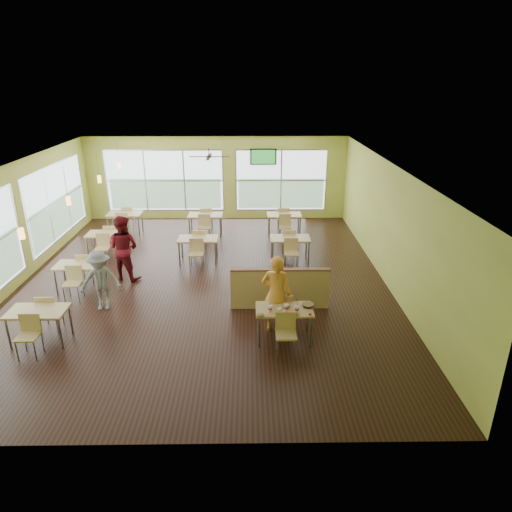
# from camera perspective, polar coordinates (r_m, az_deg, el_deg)

# --- Properties ---
(room) EXTENTS (12.00, 12.04, 3.20)m
(room) POSITION_cam_1_polar(r_m,az_deg,el_deg) (12.18, -6.81, 3.66)
(room) COLOR black
(room) RESTS_ON ground
(window_bays) EXTENTS (9.24, 10.24, 2.38)m
(window_bays) POSITION_cam_1_polar(r_m,az_deg,el_deg) (15.60, -15.46, 6.58)
(window_bays) COLOR white
(window_bays) RESTS_ON room
(main_table) EXTENTS (1.22, 1.52, 0.87)m
(main_table) POSITION_cam_1_polar(r_m,az_deg,el_deg) (9.76, 3.56, -7.20)
(main_table) COLOR tan
(main_table) RESTS_ON floor
(half_wall_divider) EXTENTS (2.40, 0.14, 1.04)m
(half_wall_divider) POSITION_cam_1_polar(r_m,az_deg,el_deg) (11.10, 3.01, -4.06)
(half_wall_divider) COLOR tan
(half_wall_divider) RESTS_ON floor
(dining_tables) EXTENTS (6.92, 8.72, 0.87)m
(dining_tables) POSITION_cam_1_polar(r_m,az_deg,el_deg) (14.24, -10.18, 2.04)
(dining_tables) COLOR tan
(dining_tables) RESTS_ON floor
(pendant_lights) EXTENTS (0.11, 7.31, 0.86)m
(pendant_lights) POSITION_cam_1_polar(r_m,az_deg,el_deg) (13.31, -20.65, 7.79)
(pendant_lights) COLOR #2D2119
(pendant_lights) RESTS_ON ceiling
(ceiling_fan) EXTENTS (1.25, 1.25, 0.29)m
(ceiling_fan) POSITION_cam_1_polar(r_m,az_deg,el_deg) (14.77, -5.90, 12.27)
(ceiling_fan) COLOR #2D2119
(ceiling_fan) RESTS_ON ceiling
(tv_backwall) EXTENTS (1.00, 0.07, 0.60)m
(tv_backwall) POSITION_cam_1_polar(r_m,az_deg,el_deg) (17.66, 0.92, 12.30)
(tv_backwall) COLOR black
(tv_backwall) RESTS_ON wall_back
(man_plaid) EXTENTS (0.73, 0.55, 1.80)m
(man_plaid) POSITION_cam_1_polar(r_m,az_deg,el_deg) (9.98, 2.54, -4.77)
(man_plaid) COLOR #D25017
(man_plaid) RESTS_ON floor
(patron_maroon) EXTENTS (1.07, 0.95, 1.83)m
(patron_maroon) POSITION_cam_1_polar(r_m,az_deg,el_deg) (13.05, -16.25, 0.98)
(patron_maroon) COLOR #5F0E14
(patron_maroon) RESTS_ON floor
(patron_grey) EXTENTS (1.01, 0.63, 1.51)m
(patron_grey) POSITION_cam_1_polar(r_m,az_deg,el_deg) (11.56, -18.85, -2.92)
(patron_grey) COLOR slate
(patron_grey) RESTS_ON floor
(cup_blue) EXTENTS (0.10, 0.10, 0.35)m
(cup_blue) POSITION_cam_1_polar(r_m,az_deg,el_deg) (9.56, 1.76, -6.55)
(cup_blue) COLOR white
(cup_blue) RESTS_ON main_table
(cup_yellow) EXTENTS (0.10, 0.10, 0.36)m
(cup_yellow) POSITION_cam_1_polar(r_m,az_deg,el_deg) (9.47, 2.97, -6.84)
(cup_yellow) COLOR white
(cup_yellow) RESTS_ON main_table
(cup_red_near) EXTENTS (0.10, 0.10, 0.38)m
(cup_red_near) POSITION_cam_1_polar(r_m,az_deg,el_deg) (9.61, 3.81, -6.39)
(cup_red_near) COLOR white
(cup_red_near) RESTS_ON main_table
(cup_red_far) EXTENTS (0.10, 0.10, 0.37)m
(cup_red_far) POSITION_cam_1_polar(r_m,az_deg,el_deg) (9.56, 5.13, -6.60)
(cup_red_far) COLOR white
(cup_red_far) RESTS_ON main_table
(food_basket) EXTENTS (0.26, 0.26, 0.06)m
(food_basket) POSITION_cam_1_polar(r_m,az_deg,el_deg) (9.82, 6.52, -6.11)
(food_basket) COLOR black
(food_basket) RESTS_ON main_table
(ketchup_cup) EXTENTS (0.06, 0.06, 0.03)m
(ketchup_cup) POSITION_cam_1_polar(r_m,az_deg,el_deg) (9.51, 6.77, -7.24)
(ketchup_cup) COLOR #AB1A1A
(ketchup_cup) RESTS_ON main_table
(wrapper_left) EXTENTS (0.21, 0.20, 0.04)m
(wrapper_left) POSITION_cam_1_polar(r_m,az_deg,el_deg) (9.41, 0.52, -7.37)
(wrapper_left) COLOR olive
(wrapper_left) RESTS_ON main_table
(wrapper_mid) EXTENTS (0.25, 0.23, 0.05)m
(wrapper_mid) POSITION_cam_1_polar(r_m,az_deg,el_deg) (9.75, 3.63, -6.27)
(wrapper_mid) COLOR olive
(wrapper_mid) RESTS_ON main_table
(wrapper_right) EXTENTS (0.16, 0.15, 0.03)m
(wrapper_right) POSITION_cam_1_polar(r_m,az_deg,el_deg) (9.48, 5.13, -7.27)
(wrapper_right) COLOR olive
(wrapper_right) RESTS_ON main_table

